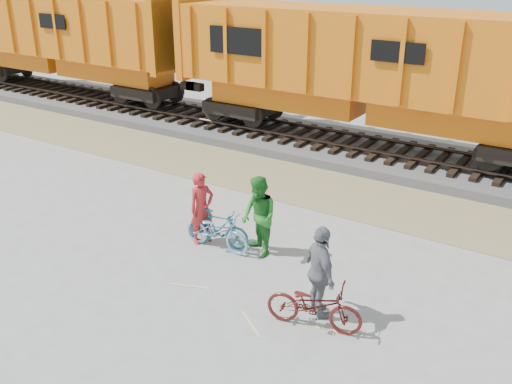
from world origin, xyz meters
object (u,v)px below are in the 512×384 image
hopper_car_center (371,68)px  person_man (259,217)px  bicycle_maroon (314,305)px  person_woman (320,272)px  person_solo (202,208)px  bicycle_blue (217,231)px  bicycle_teal (218,228)px  hopper_car_left (63,35)px

hopper_car_center → person_man: 8.12m
hopper_car_center → person_man: size_ratio=7.47×
bicycle_maroon → person_woman: bearing=1.5°
hopper_car_center → person_solo: hopper_car_center is taller
hopper_car_center → bicycle_blue: bearing=-91.6°
hopper_car_center → bicycle_blue: 8.54m
bicycle_teal → person_solo: 0.62m
bicycle_teal → hopper_car_center: bearing=-13.4°
hopper_car_center → person_solo: size_ratio=7.98×
person_solo → person_man: (1.46, 0.23, 0.06)m
hopper_car_center → person_woman: hopper_car_center is taller
bicycle_maroon → person_man: person_man is taller
bicycle_blue → person_solo: (-0.50, 0.10, 0.43)m
bicycle_maroon → person_woman: person_woman is taller
person_man → person_woman: size_ratio=1.00×
person_solo → person_woman: (3.75, -1.20, 0.06)m
bicycle_blue → person_woman: bearing=-110.9°
person_man → person_woman: person_man is taller
person_woman → person_man: bearing=7.9°
person_solo → person_man: 1.48m
hopper_car_left → bicycle_blue: (14.77, -8.14, -2.56)m
hopper_car_center → bicycle_blue: hopper_car_center is taller
person_man → person_solo: bearing=-140.6°
bicycle_blue → person_woman: person_woman is taller
hopper_car_left → hopper_car_center: bearing=0.0°
hopper_car_left → bicycle_blue: 17.06m
hopper_car_center → bicycle_teal: hopper_car_center is taller
hopper_car_left → person_solo: hopper_car_left is taller
hopper_car_center → bicycle_teal: size_ratio=9.17×
bicycle_blue → person_man: bearing=-73.5°
bicycle_blue → bicycle_teal: bicycle_teal is taller
hopper_car_center → bicycle_maroon: 10.45m
bicycle_teal → bicycle_maroon: 3.76m
hopper_car_center → person_woman: (3.02, -9.24, -2.07)m
bicycle_teal → bicycle_maroon: (3.39, -1.63, 0.01)m
hopper_car_center → bicycle_teal: 8.42m
hopper_car_left → hopper_car_center: size_ratio=1.00×
hopper_car_left → person_man: 17.69m
person_solo → person_woman: 3.93m
hopper_car_left → bicycle_teal: hopper_car_left is taller
hopper_car_left → bicycle_teal: bearing=-28.5°
bicycle_teal → person_man: (1.00, 0.20, 0.48)m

